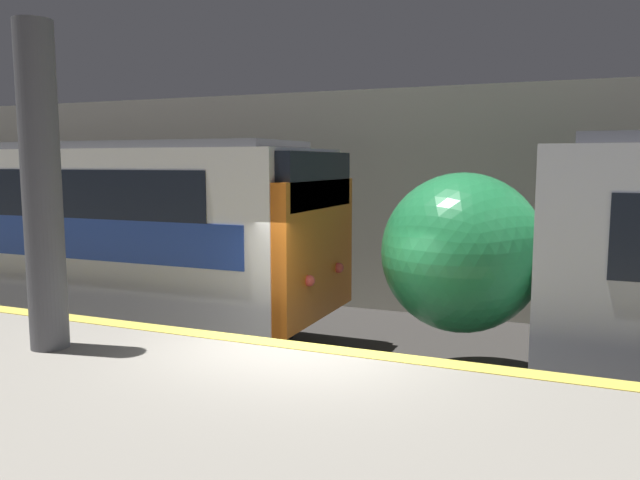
% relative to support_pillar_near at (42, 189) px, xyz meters
% --- Properties ---
extents(ground_plane, '(120.00, 120.00, 0.00)m').
position_rel_support_pillar_near_xyz_m(ground_plane, '(2.73, 1.34, -3.06)').
color(ground_plane, '#33302D').
extents(platform, '(40.00, 4.96, 1.16)m').
position_rel_support_pillar_near_xyz_m(platform, '(2.73, -1.14, -2.49)').
color(platform, gray).
rests_on(platform, ground).
extents(station_rear_barrier, '(50.00, 0.15, 4.97)m').
position_rel_support_pillar_near_xyz_m(station_rear_barrier, '(2.73, 8.01, -0.57)').
color(station_rear_barrier, '#B2AD9E').
rests_on(station_rear_barrier, ground).
extents(support_pillar_near, '(0.45, 0.45, 3.82)m').
position_rel_support_pillar_near_xyz_m(support_pillar_near, '(0.00, 0.00, 0.00)').
color(support_pillar_near, '#56565B').
rests_on(support_pillar_near, platform).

